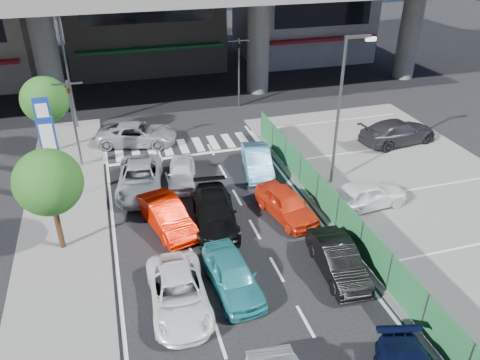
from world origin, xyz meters
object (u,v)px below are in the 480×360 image
object	(u,v)px
traffic_light_left	(71,103)
street_lamp_right	(343,101)
taxi_orange_right	(286,204)
parked_sedan_dgrey	(398,132)
sedan_black_mid	(215,212)
tree_near	(48,183)
signboard_far	(46,127)
tree_far	(45,100)
sedan_white_mid_left	(179,293)
taxi_teal_mid	(232,275)
wagon_silver_front_left	(140,179)
taxi_orange_left	(167,216)
parked_sedan_white	(367,194)
traffic_light_right	(239,55)
hatch_black_mid_right	(338,260)
street_lamp_left	(68,60)
crossing_wagon_silver	(137,134)
kei_truck_front_right	(257,161)
traffic_cone	(326,199)
signboard_near	(50,150)
sedan_white_front_mid	(182,173)

from	to	relation	value
traffic_light_left	street_lamp_right	size ratio (longest dim) A/B	0.65
taxi_orange_right	parked_sedan_dgrey	bearing A→B (deg)	18.93
sedan_black_mid	taxi_orange_right	bearing A→B (deg)	2.18
tree_near	traffic_light_left	bearing A→B (deg)	84.29
signboard_far	tree_far	distance (m)	3.53
sedan_white_mid_left	taxi_teal_mid	xyz separation A→B (m)	(2.19, 0.37, 0.05)
wagon_silver_front_left	signboard_far	bearing A→B (deg)	156.55
taxi_orange_left	parked_sedan_white	bearing A→B (deg)	-20.63
traffic_light_right	taxi_orange_left	world-z (taller)	traffic_light_right
traffic_light_right	parked_sedan_dgrey	distance (m)	12.72
tree_near	hatch_black_mid_right	distance (m)	12.25
street_lamp_left	sedan_black_mid	world-z (taller)	street_lamp_left
tree_near	crossing_wagon_silver	size ratio (longest dim) A/B	0.96
signboard_far	parked_sedan_dgrey	bearing A→B (deg)	-4.03
signboard_far	taxi_orange_left	world-z (taller)	signboard_far
street_lamp_left	kei_truck_front_right	xyz separation A→B (m)	(9.83, -9.57, -4.09)
taxi_teal_mid	wagon_silver_front_left	bearing A→B (deg)	102.72
taxi_teal_mid	wagon_silver_front_left	distance (m)	9.19
traffic_light_left	taxi_orange_right	xyz separation A→B (m)	(9.63, -8.34, -3.25)
tree_far	traffic_cone	distance (m)	17.39
hatch_black_mid_right	parked_sedan_dgrey	world-z (taller)	parked_sedan_dgrey
signboard_far	street_lamp_right	bearing A→B (deg)	-18.68
taxi_orange_right	hatch_black_mid_right	bearing A→B (deg)	-95.55
tree_far	sedan_black_mid	size ratio (longest dim) A/B	1.01
traffic_light_left	hatch_black_mid_right	world-z (taller)	traffic_light_left
parked_sedan_dgrey	parked_sedan_white	bearing A→B (deg)	130.03
taxi_orange_left	kei_truck_front_right	distance (m)	7.15
signboard_near	sedan_black_mid	bearing A→B (deg)	-29.65
traffic_light_right	parked_sedan_dgrey	world-z (taller)	traffic_light_right
sedan_white_front_mid	kei_truck_front_right	size ratio (longest dim) A/B	0.87
street_lamp_right	sedan_white_mid_left	world-z (taller)	street_lamp_right
tree_near	sedan_white_front_mid	world-z (taller)	tree_near
signboard_far	traffic_cone	bearing A→B (deg)	-28.13
traffic_cone	sedan_black_mid	bearing A→B (deg)	179.60
wagon_silver_front_left	street_lamp_left	bearing A→B (deg)	116.42
sedan_white_front_mid	parked_sedan_white	distance (m)	9.85
signboard_near	taxi_orange_right	bearing A→B (deg)	-22.19
street_lamp_right	wagon_silver_front_left	distance (m)	11.33
hatch_black_mid_right	wagon_silver_front_left	xyz separation A→B (m)	(-7.06, 9.11, 0.02)
signboard_near	tree_far	bearing A→B (deg)	95.27
traffic_light_right	taxi_teal_mid	xyz separation A→B (m)	(-5.98, -19.57, -3.25)
taxi_teal_mid	taxi_orange_left	distance (m)	5.17
taxi_orange_right	parked_sedan_dgrey	distance (m)	11.55
street_lamp_right	tree_near	xyz separation A→B (m)	(-14.17, -2.00, -1.38)
taxi_teal_mid	street_lamp_left	bearing A→B (deg)	103.26
hatch_black_mid_right	sedan_white_front_mid	distance (m)	10.38
parked_sedan_dgrey	sedan_white_mid_left	bearing A→B (deg)	116.02
hatch_black_mid_right	crossing_wagon_silver	distance (m)	16.44
kei_truck_front_right	crossing_wagon_silver	bearing A→B (deg)	147.67
sedan_white_front_mid	street_lamp_left	bearing A→B (deg)	130.75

